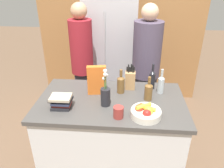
{
  "coord_description": "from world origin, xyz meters",
  "views": [
    {
      "loc": [
        0.16,
        -1.81,
        2.0
      ],
      "look_at": [
        0.0,
        0.1,
        1.02
      ],
      "focal_mm": 35.0,
      "sensor_mm": 36.0,
      "label": 1
    }
  ],
  "objects_px": {
    "coffee_mug": "(119,112)",
    "bottle_vinegar": "(121,84)",
    "fruit_bowl": "(146,112)",
    "book_stack": "(61,101)",
    "refrigerator": "(111,50)",
    "cereal_box": "(97,80)",
    "bottle_wine": "(149,91)",
    "person_at_sink": "(82,61)",
    "person_in_blue": "(146,65)",
    "knife_block": "(130,80)",
    "bottle_water": "(161,84)",
    "bottle_oil": "(152,79)",
    "flower_vase": "(105,95)"
  },
  "relations": [
    {
      "from": "coffee_mug",
      "to": "person_in_blue",
      "type": "bearing_deg",
      "value": 74.74
    },
    {
      "from": "coffee_mug",
      "to": "bottle_vinegar",
      "type": "bearing_deg",
      "value": 90.34
    },
    {
      "from": "bottle_vinegar",
      "to": "person_at_sink",
      "type": "bearing_deg",
      "value": 129.18
    },
    {
      "from": "flower_vase",
      "to": "book_stack",
      "type": "relative_size",
      "value": 1.76
    },
    {
      "from": "cereal_box",
      "to": "bottle_oil",
      "type": "bearing_deg",
      "value": 15.73
    },
    {
      "from": "coffee_mug",
      "to": "bottle_wine",
      "type": "distance_m",
      "value": 0.42
    },
    {
      "from": "person_in_blue",
      "to": "fruit_bowl",
      "type": "bearing_deg",
      "value": -97.53
    },
    {
      "from": "coffee_mug",
      "to": "person_at_sink",
      "type": "height_order",
      "value": "person_at_sink"
    },
    {
      "from": "fruit_bowl",
      "to": "bottle_oil",
      "type": "xyz_separation_m",
      "value": [
        0.09,
        0.53,
        0.06
      ]
    },
    {
      "from": "knife_block",
      "to": "bottle_vinegar",
      "type": "bearing_deg",
      "value": -134.74
    },
    {
      "from": "cereal_box",
      "to": "person_in_blue",
      "type": "bearing_deg",
      "value": 51.06
    },
    {
      "from": "refrigerator",
      "to": "knife_block",
      "type": "distance_m",
      "value": 1.16
    },
    {
      "from": "person_at_sink",
      "to": "person_in_blue",
      "type": "height_order",
      "value": "person_in_blue"
    },
    {
      "from": "bottle_oil",
      "to": "person_in_blue",
      "type": "xyz_separation_m",
      "value": [
        -0.03,
        0.49,
        -0.05
      ]
    },
    {
      "from": "bottle_vinegar",
      "to": "bottle_wine",
      "type": "distance_m",
      "value": 0.3
    },
    {
      "from": "cereal_box",
      "to": "bottle_vinegar",
      "type": "relative_size",
      "value": 1.18
    },
    {
      "from": "cereal_box",
      "to": "book_stack",
      "type": "xyz_separation_m",
      "value": [
        -0.28,
        -0.29,
        -0.09
      ]
    },
    {
      "from": "bottle_vinegar",
      "to": "bottle_wine",
      "type": "relative_size",
      "value": 1.05
    },
    {
      "from": "bottle_water",
      "to": "bottle_wine",
      "type": "bearing_deg",
      "value": -132.5
    },
    {
      "from": "bottle_wine",
      "to": "person_at_sink",
      "type": "bearing_deg",
      "value": 136.03
    },
    {
      "from": "fruit_bowl",
      "to": "person_at_sink",
      "type": "bearing_deg",
      "value": 125.74
    },
    {
      "from": "flower_vase",
      "to": "bottle_vinegar",
      "type": "relative_size",
      "value": 1.43
    },
    {
      "from": "fruit_bowl",
      "to": "knife_block",
      "type": "xyz_separation_m",
      "value": [
        -0.14,
        0.5,
        0.05
      ]
    },
    {
      "from": "refrigerator",
      "to": "knife_block",
      "type": "xyz_separation_m",
      "value": [
        0.3,
        -1.12,
        0.05
      ]
    },
    {
      "from": "fruit_bowl",
      "to": "book_stack",
      "type": "bearing_deg",
      "value": 174.06
    },
    {
      "from": "bottle_wine",
      "to": "book_stack",
      "type": "bearing_deg",
      "value": -165.29
    },
    {
      "from": "refrigerator",
      "to": "bottle_oil",
      "type": "distance_m",
      "value": 1.22
    },
    {
      "from": "refrigerator",
      "to": "fruit_bowl",
      "type": "distance_m",
      "value": 1.68
    },
    {
      "from": "knife_block",
      "to": "person_at_sink",
      "type": "relative_size",
      "value": 0.16
    },
    {
      "from": "fruit_bowl",
      "to": "book_stack",
      "type": "xyz_separation_m",
      "value": [
        -0.75,
        0.08,
        0.02
      ]
    },
    {
      "from": "bottle_water",
      "to": "bottle_vinegar",
      "type": "bearing_deg",
      "value": -176.54
    },
    {
      "from": "cereal_box",
      "to": "bottle_water",
      "type": "relative_size",
      "value": 1.14
    },
    {
      "from": "flower_vase",
      "to": "book_stack",
      "type": "height_order",
      "value": "flower_vase"
    },
    {
      "from": "refrigerator",
      "to": "coffee_mug",
      "type": "distance_m",
      "value": 1.66
    },
    {
      "from": "book_stack",
      "to": "bottle_wine",
      "type": "height_order",
      "value": "bottle_wine"
    },
    {
      "from": "book_stack",
      "to": "person_in_blue",
      "type": "distance_m",
      "value": 1.24
    },
    {
      "from": "knife_block",
      "to": "bottle_water",
      "type": "bearing_deg",
      "value": -12.66
    },
    {
      "from": "bottle_water",
      "to": "coffee_mug",
      "type": "bearing_deg",
      "value": -131.1
    },
    {
      "from": "cereal_box",
      "to": "flower_vase",
      "type": "bearing_deg",
      "value": -62.58
    },
    {
      "from": "flower_vase",
      "to": "fruit_bowl",
      "type": "bearing_deg",
      "value": -23.29
    },
    {
      "from": "knife_block",
      "to": "cereal_box",
      "type": "xyz_separation_m",
      "value": [
        -0.33,
        -0.13,
        0.05
      ]
    },
    {
      "from": "refrigerator",
      "to": "cereal_box",
      "type": "relative_size",
      "value": 6.35
    },
    {
      "from": "knife_block",
      "to": "bottle_vinegar",
      "type": "relative_size",
      "value": 1.08
    },
    {
      "from": "refrigerator",
      "to": "person_at_sink",
      "type": "relative_size",
      "value": 1.11
    },
    {
      "from": "flower_vase",
      "to": "coffee_mug",
      "type": "xyz_separation_m",
      "value": [
        0.13,
        -0.18,
        -0.06
      ]
    },
    {
      "from": "knife_block",
      "to": "bottle_wine",
      "type": "height_order",
      "value": "knife_block"
    },
    {
      "from": "fruit_bowl",
      "to": "bottle_oil",
      "type": "relative_size",
      "value": 0.95
    },
    {
      "from": "flower_vase",
      "to": "person_in_blue",
      "type": "distance_m",
      "value": 0.96
    },
    {
      "from": "book_stack",
      "to": "person_in_blue",
      "type": "height_order",
      "value": "person_in_blue"
    },
    {
      "from": "refrigerator",
      "to": "bottle_oil",
      "type": "height_order",
      "value": "refrigerator"
    }
  ]
}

